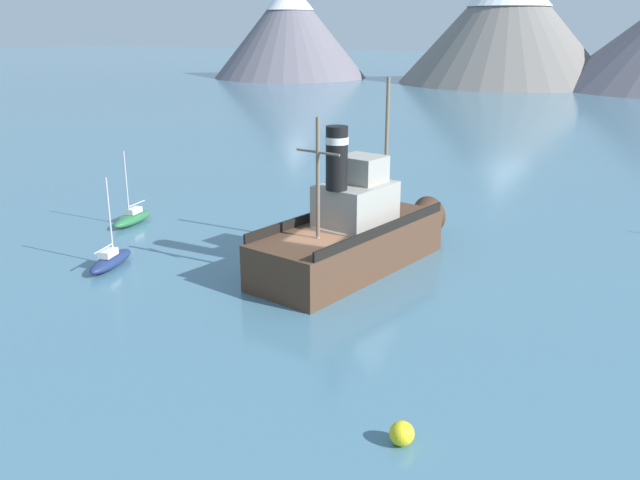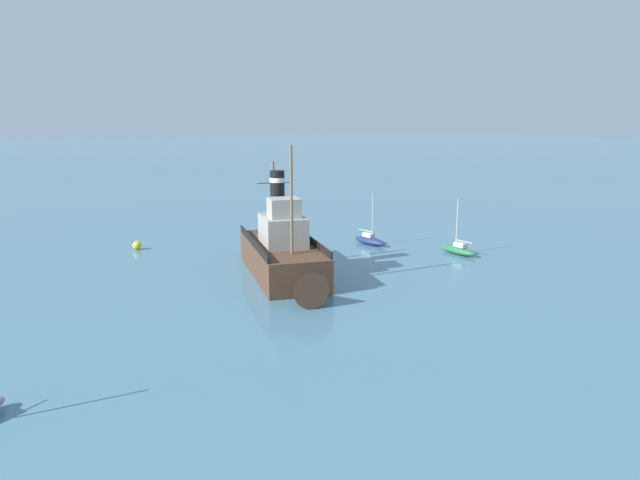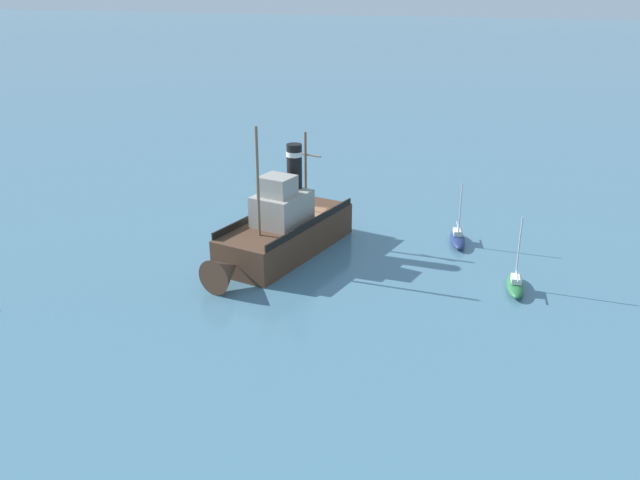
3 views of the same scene
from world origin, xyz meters
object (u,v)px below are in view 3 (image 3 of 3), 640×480
old_tugboat (282,231)px  sailboat_green (515,284)px  sailboat_navy (457,239)px  mooring_buoy (260,185)px

old_tugboat → sailboat_green: bearing=176.0°
sailboat_green → sailboat_navy: bearing=-57.5°
sailboat_green → mooring_buoy: (23.99, -15.73, -0.03)m
old_tugboat → sailboat_navy: bearing=-153.5°
mooring_buoy → sailboat_green: bearing=146.7°
sailboat_navy → sailboat_green: bearing=122.5°
sailboat_green → sailboat_navy: size_ratio=1.00×
old_tugboat → sailboat_navy: 13.36m
old_tugboat → sailboat_green: 16.48m
sailboat_green → sailboat_navy: (4.50, -7.07, 0.00)m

